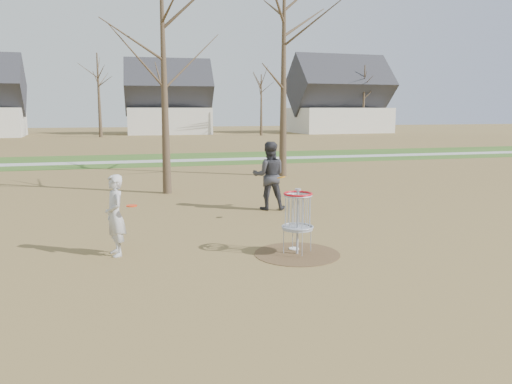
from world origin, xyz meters
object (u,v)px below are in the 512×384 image
player_throwing (269,176)px  disc_golf_basket (298,211)px  disc_grounded (294,249)px  player_standing (115,215)px

player_throwing → disc_golf_basket: 4.78m
disc_grounded → disc_golf_basket: disc_golf_basket is taller
disc_grounded → disc_golf_basket: (-0.05, -0.34, 0.89)m
player_throwing → disc_grounded: 4.55m
player_standing → disc_golf_basket: bearing=61.7°
player_throwing → disc_grounded: size_ratio=9.35×
player_throwing → player_standing: bearing=53.4°
player_standing → disc_grounded: (3.71, -0.53, -0.82)m
player_throwing → disc_golf_basket: bearing=93.3°
player_standing → disc_golf_basket: size_ratio=1.25×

